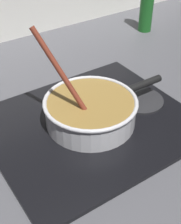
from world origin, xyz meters
The scene contains 6 objects.
ground centered at (0.00, 0.00, -0.02)m, with size 2.40×1.60×0.04m, color #4C4C51.
hob_plate centered at (0.11, 0.12, 0.01)m, with size 0.56×0.48×0.01m, color black.
burner_ring centered at (0.11, 0.12, 0.02)m, with size 0.16×0.16×0.01m, color #592D0C.
spare_burner centered at (0.29, 0.12, 0.01)m, with size 0.14×0.14×0.01m, color #262628.
cooking_pan centered at (0.11, 0.12, 0.05)m, with size 0.38×0.26×0.28m.
sauce_bottle centered at (0.68, 0.54, 0.12)m, with size 0.06×0.06×0.27m.
Camera 1 is at (-0.29, -0.47, 0.59)m, focal length 52.01 mm.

